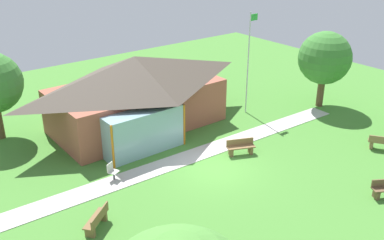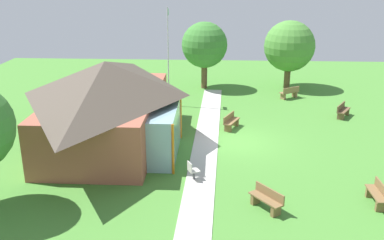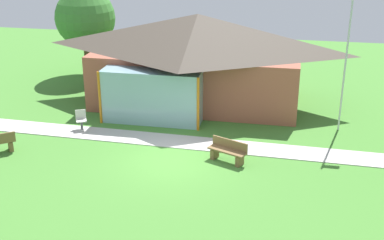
{
  "view_description": "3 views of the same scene",
  "coord_description": "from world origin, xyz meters",
  "px_view_note": "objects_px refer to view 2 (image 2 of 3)",
  "views": [
    {
      "loc": [
        -12.76,
        -14.6,
        11.21
      ],
      "look_at": [
        0.78,
        2.88,
        1.44
      ],
      "focal_mm": 41.3,
      "sensor_mm": 36.0,
      "label": 1
    },
    {
      "loc": [
        -21.73,
        1.29,
        8.74
      ],
      "look_at": [
        0.27,
        2.46,
        1.09
      ],
      "focal_mm": 40.83,
      "sensor_mm": 36.0,
      "label": 2
    },
    {
      "loc": [
        4.17,
        -17.05,
        8.53
      ],
      "look_at": [
        0.49,
        1.31,
        1.16
      ],
      "focal_mm": 47.98,
      "sensor_mm": 36.0,
      "label": 3
    }
  ],
  "objects_px": {
    "pavilion": "(110,101)",
    "bench_front_right": "(343,111)",
    "tree_far_east": "(289,46)",
    "tree_east_hedge": "(205,45)",
    "bench_rear_near_path": "(231,122)",
    "bench_mid_left": "(267,200)",
    "flagpole": "(168,53)",
    "bench_front_left": "(378,195)",
    "bench_lawn_far_right": "(290,93)",
    "patio_chair_west": "(192,171)"
  },
  "relations": [
    {
      "from": "bench_rear_near_path",
      "to": "bench_front_right",
      "type": "bearing_deg",
      "value": 132.93
    },
    {
      "from": "pavilion",
      "to": "tree_east_hedge",
      "type": "distance_m",
      "value": 12.41
    },
    {
      "from": "bench_front_right",
      "to": "bench_rear_near_path",
      "type": "relative_size",
      "value": 0.98
    },
    {
      "from": "pavilion",
      "to": "bench_lawn_far_right",
      "type": "bearing_deg",
      "value": -50.31
    },
    {
      "from": "pavilion",
      "to": "bench_rear_near_path",
      "type": "relative_size",
      "value": 6.96
    },
    {
      "from": "flagpole",
      "to": "bench_rear_near_path",
      "type": "relative_size",
      "value": 4.18
    },
    {
      "from": "pavilion",
      "to": "bench_mid_left",
      "type": "height_order",
      "value": "pavilion"
    },
    {
      "from": "flagpole",
      "to": "patio_chair_west",
      "type": "xyz_separation_m",
      "value": [
        -10.95,
        -2.16,
        -3.13
      ]
    },
    {
      "from": "bench_lawn_far_right",
      "to": "patio_chair_west",
      "type": "xyz_separation_m",
      "value": [
        -13.07,
        6.24,
        0.01
      ]
    },
    {
      "from": "pavilion",
      "to": "bench_mid_left",
      "type": "relative_size",
      "value": 7.43
    },
    {
      "from": "bench_front_right",
      "to": "bench_mid_left",
      "type": "relative_size",
      "value": 1.04
    },
    {
      "from": "bench_mid_left",
      "to": "patio_chair_west",
      "type": "xyz_separation_m",
      "value": [
        2.3,
        2.96,
        0.01
      ]
    },
    {
      "from": "flagpole",
      "to": "bench_mid_left",
      "type": "distance_m",
      "value": 14.55
    },
    {
      "from": "pavilion",
      "to": "tree_far_east",
      "type": "relative_size",
      "value": 2.1
    },
    {
      "from": "flagpole",
      "to": "tree_east_hedge",
      "type": "height_order",
      "value": "flagpole"
    },
    {
      "from": "patio_chair_west",
      "to": "bench_front_right",
      "type": "bearing_deg",
      "value": 108.76
    },
    {
      "from": "bench_rear_near_path",
      "to": "bench_mid_left",
      "type": "xyz_separation_m",
      "value": [
        -8.92,
        -1.08,
        0.0
      ]
    },
    {
      "from": "flagpole",
      "to": "bench_front_right",
      "type": "height_order",
      "value": "flagpole"
    },
    {
      "from": "pavilion",
      "to": "bench_front_left",
      "type": "height_order",
      "value": "pavilion"
    },
    {
      "from": "bench_lawn_far_right",
      "to": "bench_front_left",
      "type": "distance_m",
      "value": 14.79
    },
    {
      "from": "bench_front_right",
      "to": "patio_chair_west",
      "type": "height_order",
      "value": "patio_chair_west"
    },
    {
      "from": "bench_front_right",
      "to": "bench_front_left",
      "type": "relative_size",
      "value": 1.0
    },
    {
      "from": "pavilion",
      "to": "tree_east_hedge",
      "type": "bearing_deg",
      "value": -21.79
    },
    {
      "from": "bench_lawn_far_right",
      "to": "tree_east_hedge",
      "type": "distance_m",
      "value": 7.27
    },
    {
      "from": "pavilion",
      "to": "bench_mid_left",
      "type": "bearing_deg",
      "value": -130.88
    },
    {
      "from": "bench_rear_near_path",
      "to": "tree_east_hedge",
      "type": "xyz_separation_m",
      "value": [
        9.02,
        1.79,
        2.91
      ]
    },
    {
      "from": "patio_chair_west",
      "to": "bench_lawn_far_right",
      "type": "bearing_deg",
      "value": 127.72
    },
    {
      "from": "bench_front_left",
      "to": "tree_east_hedge",
      "type": "height_order",
      "value": "tree_east_hedge"
    },
    {
      "from": "pavilion",
      "to": "patio_chair_west",
      "type": "relative_size",
      "value": 12.55
    },
    {
      "from": "bench_rear_near_path",
      "to": "patio_chair_west",
      "type": "distance_m",
      "value": 6.89
    },
    {
      "from": "pavilion",
      "to": "tree_far_east",
      "type": "distance_m",
      "value": 16.23
    },
    {
      "from": "pavilion",
      "to": "flagpole",
      "type": "height_order",
      "value": "flagpole"
    },
    {
      "from": "pavilion",
      "to": "bench_front_right",
      "type": "relative_size",
      "value": 7.13
    },
    {
      "from": "flagpole",
      "to": "bench_front_left",
      "type": "height_order",
      "value": "flagpole"
    },
    {
      "from": "bench_lawn_far_right",
      "to": "bench_front_right",
      "type": "xyz_separation_m",
      "value": [
        -4.02,
        -2.64,
        0.0
      ]
    },
    {
      "from": "flagpole",
      "to": "pavilion",
      "type": "bearing_deg",
      "value": 160.99
    },
    {
      "from": "flagpole",
      "to": "tree_east_hedge",
      "type": "bearing_deg",
      "value": -25.61
    },
    {
      "from": "bench_front_left",
      "to": "bench_mid_left",
      "type": "height_order",
      "value": "same"
    },
    {
      "from": "flagpole",
      "to": "tree_far_east",
      "type": "xyz_separation_m",
      "value": [
        5.12,
        -8.64,
        -0.33
      ]
    },
    {
      "from": "flagpole",
      "to": "bench_front_right",
      "type": "distance_m",
      "value": 11.63
    },
    {
      "from": "bench_lawn_far_right",
      "to": "bench_rear_near_path",
      "type": "height_order",
      "value": "same"
    },
    {
      "from": "bench_lawn_far_right",
      "to": "bench_front_left",
      "type": "relative_size",
      "value": 0.99
    },
    {
      "from": "flagpole",
      "to": "bench_mid_left",
      "type": "bearing_deg",
      "value": -158.88
    },
    {
      "from": "bench_rear_near_path",
      "to": "bench_mid_left",
      "type": "bearing_deg",
      "value": 30.81
    },
    {
      "from": "bench_mid_left",
      "to": "tree_east_hedge",
      "type": "bearing_deg",
      "value": -28.91
    },
    {
      "from": "pavilion",
      "to": "flagpole",
      "type": "relative_size",
      "value": 1.66
    },
    {
      "from": "bench_lawn_far_right",
      "to": "tree_east_hedge",
      "type": "height_order",
      "value": "tree_east_hedge"
    },
    {
      "from": "bench_front_left",
      "to": "patio_chair_west",
      "type": "distance_m",
      "value": 7.53
    },
    {
      "from": "bench_front_left",
      "to": "tree_far_east",
      "type": "height_order",
      "value": "tree_far_east"
    },
    {
      "from": "bench_front_right",
      "to": "tree_far_east",
      "type": "height_order",
      "value": "tree_far_east"
    }
  ]
}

